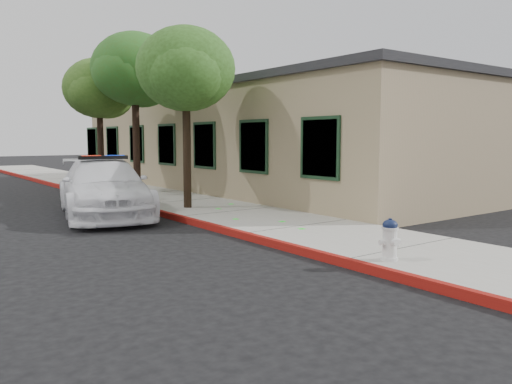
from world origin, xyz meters
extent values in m
plane|color=black|center=(0.00, 0.00, 0.00)|extent=(120.00, 120.00, 0.00)
cube|color=gray|center=(1.60, 3.00, 0.07)|extent=(3.20, 60.00, 0.15)
cube|color=maroon|center=(0.06, 3.00, 0.08)|extent=(0.14, 60.00, 0.16)
cube|color=#977E63|center=(6.70, 9.00, 2.00)|extent=(7.00, 20.00, 4.00)
cube|color=black|center=(6.70, 9.00, 4.12)|extent=(7.30, 20.30, 0.24)
cube|color=black|center=(3.17, 1.00, 1.95)|extent=(0.08, 1.48, 1.68)
cube|color=black|center=(3.17, 4.00, 1.95)|extent=(0.08, 1.48, 1.68)
cube|color=black|center=(3.17, 7.00, 1.95)|extent=(0.08, 1.48, 1.68)
cube|color=black|center=(3.17, 10.00, 1.95)|extent=(0.08, 1.48, 1.68)
cube|color=black|center=(3.17, 13.00, 1.95)|extent=(0.08, 1.48, 1.68)
cube|color=black|center=(3.17, 16.00, 1.95)|extent=(0.08, 1.48, 1.68)
cube|color=black|center=(3.17, 19.00, 1.95)|extent=(0.08, 1.48, 1.68)
imported|color=white|center=(-1.21, 5.19, 0.80)|extent=(3.46, 5.91, 1.61)
cube|color=black|center=(-1.21, 5.19, 1.67)|extent=(1.23, 0.55, 0.10)
cube|color=red|center=(-1.52, 5.27, 1.67)|extent=(0.56, 0.35, 0.11)
cube|color=#0C2FD4|center=(-0.90, 5.12, 1.67)|extent=(0.56, 0.35, 0.11)
cylinder|color=silver|center=(0.56, -3.48, 0.18)|extent=(0.30, 0.30, 0.05)
cylinder|color=silver|center=(0.56, -3.48, 0.44)|extent=(0.24, 0.24, 0.48)
cylinder|color=silver|center=(0.56, -3.48, 0.70)|extent=(0.28, 0.28, 0.03)
ellipsoid|color=#101A3B|center=(0.56, -3.48, 0.75)|extent=(0.25, 0.25, 0.19)
cylinder|color=#101A3B|center=(0.56, -3.48, 0.84)|extent=(0.06, 0.06, 0.05)
cylinder|color=silver|center=(0.42, -3.45, 0.46)|extent=(0.12, 0.12, 0.10)
cylinder|color=silver|center=(0.71, -3.52, 0.46)|extent=(0.12, 0.12, 0.10)
cylinder|color=silver|center=(0.53, -3.63, 0.48)|extent=(0.14, 0.13, 0.12)
cylinder|color=black|center=(1.05, 4.44, 1.78)|extent=(0.23, 0.23, 3.25)
ellipsoid|color=#274716|center=(1.05, 4.44, 4.22)|extent=(2.89, 2.89, 2.46)
ellipsoid|color=#274716|center=(1.36, 4.87, 3.95)|extent=(2.17, 2.17, 1.84)
ellipsoid|color=#274716|center=(0.83, 4.04, 4.04)|extent=(2.26, 2.26, 1.92)
cylinder|color=black|center=(1.21, 8.47, 1.96)|extent=(0.25, 0.25, 3.63)
ellipsoid|color=#30551A|center=(1.21, 8.47, 4.66)|extent=(3.04, 3.04, 2.58)
ellipsoid|color=#30551A|center=(1.59, 8.77, 4.37)|extent=(2.45, 2.45, 2.08)
ellipsoid|color=#30551A|center=(0.82, 8.26, 4.46)|extent=(2.35, 2.35, 2.00)
cylinder|color=black|center=(0.70, 10.72, 1.73)|extent=(0.24, 0.24, 3.17)
ellipsoid|color=#2E541A|center=(0.70, 10.72, 4.13)|extent=(2.71, 2.71, 2.31)
ellipsoid|color=#2E541A|center=(1.10, 11.00, 3.86)|extent=(2.08, 2.08, 1.77)
ellipsoid|color=#2E541A|center=(0.49, 10.40, 3.95)|extent=(2.17, 2.17, 1.85)
camera|label=1|loc=(-6.31, -8.99, 2.21)|focal=35.93mm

